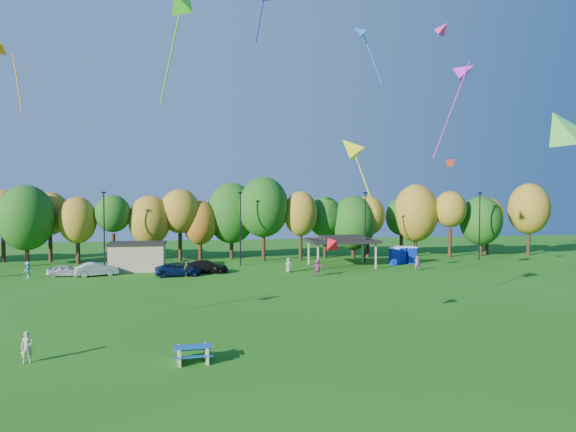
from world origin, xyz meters
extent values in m
plane|color=#19600F|center=(0.00, 0.00, 0.00)|extent=(160.00, 160.00, 0.00)
cylinder|color=black|center=(-28.03, 48.93, 2.06)|extent=(0.50, 0.50, 4.12)
ellipsoid|color=olive|center=(-28.03, 48.93, 6.86)|extent=(4.78, 4.78, 5.18)
cylinder|color=black|center=(-23.75, 44.20, 1.78)|extent=(0.50, 0.50, 3.56)
ellipsoid|color=#144C0F|center=(-23.75, 44.20, 5.94)|extent=(6.62, 6.62, 8.00)
cylinder|color=black|center=(-22.13, 48.25, 1.90)|extent=(0.50, 0.50, 3.79)
ellipsoid|color=olive|center=(-22.13, 48.25, 6.32)|extent=(4.94, 4.94, 5.58)
cylinder|color=black|center=(-18.02, 45.01, 1.67)|extent=(0.50, 0.50, 3.34)
ellipsoid|color=olive|center=(-18.02, 45.01, 5.56)|extent=(4.61, 4.61, 5.88)
cylinder|color=black|center=(-13.72, 44.85, 1.91)|extent=(0.50, 0.50, 3.82)
ellipsoid|color=#144C0F|center=(-13.72, 44.85, 6.36)|extent=(4.43, 4.43, 4.73)
cylinder|color=black|center=(-9.30, 45.50, 1.63)|extent=(0.50, 0.50, 3.25)
ellipsoid|color=olive|center=(-9.30, 45.50, 5.42)|extent=(5.33, 5.33, 6.53)
cylinder|color=black|center=(-5.45, 46.07, 1.98)|extent=(0.50, 0.50, 3.96)
ellipsoid|color=olive|center=(-5.45, 46.07, 6.61)|extent=(5.31, 5.31, 5.82)
cylinder|color=black|center=(-2.85, 46.34, 1.52)|extent=(0.50, 0.50, 3.05)
ellipsoid|color=#995914|center=(-2.85, 46.34, 5.08)|extent=(4.54, 4.54, 5.87)
cylinder|color=black|center=(1.42, 47.53, 1.89)|extent=(0.50, 0.50, 3.77)
ellipsoid|color=#144C0F|center=(1.42, 47.53, 6.29)|extent=(6.69, 6.69, 8.35)
cylinder|color=black|center=(5.46, 44.54, 2.14)|extent=(0.50, 0.50, 4.28)
ellipsoid|color=#144C0F|center=(5.46, 44.54, 7.14)|extent=(6.64, 6.64, 8.01)
cylinder|color=black|center=(10.41, 44.21, 1.88)|extent=(0.50, 0.50, 3.76)
ellipsoid|color=olive|center=(10.41, 44.21, 6.27)|extent=(4.49, 4.49, 6.02)
cylinder|color=black|center=(14.29, 46.25, 1.72)|extent=(0.50, 0.50, 3.43)
ellipsoid|color=#144C0F|center=(14.29, 46.25, 5.72)|extent=(4.77, 4.77, 5.63)
cylinder|color=black|center=(18.11, 45.40, 1.48)|extent=(0.50, 0.50, 2.95)
ellipsoid|color=#144C0F|center=(18.11, 45.40, 4.92)|extent=(6.14, 6.14, 7.54)
cylinder|color=black|center=(20.39, 45.86, 1.76)|extent=(0.50, 0.50, 3.52)
ellipsoid|color=olive|center=(20.39, 45.86, 5.87)|extent=(4.78, 4.78, 5.53)
cylinder|color=black|center=(26.06, 47.51, 1.69)|extent=(0.50, 0.50, 3.39)
ellipsoid|color=#144C0F|center=(26.06, 47.51, 5.64)|extent=(4.54, 4.54, 5.46)
cylinder|color=black|center=(27.70, 46.23, 1.86)|extent=(0.50, 0.50, 3.72)
ellipsoid|color=olive|center=(27.70, 46.23, 6.20)|extent=(6.32, 6.32, 8.24)
cylinder|color=black|center=(31.99, 44.27, 2.03)|extent=(0.50, 0.50, 4.06)
ellipsoid|color=olive|center=(31.99, 44.27, 6.77)|extent=(4.50, 4.50, 5.13)
cylinder|color=black|center=(37.07, 44.81, 1.53)|extent=(0.50, 0.50, 3.05)
ellipsoid|color=#144C0F|center=(37.07, 44.81, 5.09)|extent=(5.97, 5.97, 7.05)
cylinder|color=black|center=(38.98, 46.35, 1.78)|extent=(0.50, 0.50, 3.55)
ellipsoid|color=olive|center=(38.98, 46.35, 5.92)|extent=(4.60, 4.60, 4.99)
cylinder|color=black|center=(44.51, 44.51, 2.03)|extent=(0.50, 0.50, 4.07)
ellipsoid|color=olive|center=(44.51, 44.51, 6.78)|extent=(5.83, 5.83, 7.42)
cylinder|color=black|center=(-14.00, 40.00, 4.50)|extent=(0.16, 0.16, 9.00)
cube|color=black|center=(-14.00, 40.00, 9.00)|extent=(0.50, 0.25, 0.18)
cylinder|color=black|center=(2.00, 40.00, 4.50)|extent=(0.16, 0.16, 9.00)
cube|color=black|center=(2.00, 40.00, 9.00)|extent=(0.50, 0.25, 0.18)
cylinder|color=black|center=(18.00, 40.00, 4.50)|extent=(0.16, 0.16, 9.00)
cube|color=black|center=(18.00, 40.00, 9.00)|extent=(0.50, 0.25, 0.18)
cylinder|color=black|center=(34.00, 40.00, 4.50)|extent=(0.16, 0.16, 9.00)
cube|color=black|center=(34.00, 40.00, 9.00)|extent=(0.50, 0.25, 0.18)
cube|color=tan|center=(-10.00, 38.00, 1.50)|extent=(6.00, 4.00, 3.00)
cube|color=black|center=(-10.00, 38.00, 3.12)|extent=(6.30, 4.30, 0.25)
cylinder|color=tan|center=(10.50, 34.50, 1.50)|extent=(0.24, 0.24, 3.00)
cylinder|color=tan|center=(17.50, 34.50, 1.50)|extent=(0.24, 0.24, 3.00)
cylinder|color=tan|center=(10.50, 39.50, 1.50)|extent=(0.24, 0.24, 3.00)
cylinder|color=tan|center=(17.50, 39.50, 1.50)|extent=(0.24, 0.24, 3.00)
cube|color=black|center=(14.00, 37.00, 3.15)|extent=(8.20, 6.20, 0.35)
cube|color=black|center=(14.00, 37.00, 3.55)|extent=(5.00, 3.50, 0.45)
cube|color=#0D23AE|center=(21.01, 37.54, 1.00)|extent=(1.10, 1.10, 2.00)
cube|color=silver|center=(21.01, 37.54, 2.09)|extent=(1.15, 1.15, 0.18)
cube|color=#0D23AE|center=(22.31, 38.76, 1.00)|extent=(1.10, 1.10, 2.00)
cube|color=silver|center=(22.31, 38.76, 2.09)|extent=(1.15, 1.15, 0.18)
cube|color=#0D23AE|center=(23.61, 38.40, 1.00)|extent=(1.10, 1.10, 2.00)
cube|color=silver|center=(23.61, 38.40, 2.09)|extent=(1.15, 1.15, 0.18)
cube|color=tan|center=(-4.20, 3.25, 0.38)|extent=(0.23, 1.52, 0.75)
cube|color=tan|center=(-2.84, 3.34, 0.38)|extent=(0.23, 1.52, 0.75)
cube|color=#114E98|center=(-3.52, 3.29, 0.79)|extent=(1.94, 0.92, 0.06)
cube|color=#114E98|center=(-3.48, 2.65, 0.46)|extent=(1.90, 0.40, 0.05)
cube|color=#114E98|center=(-3.57, 3.94, 0.46)|extent=(1.90, 0.40, 0.05)
imported|color=#B9B28B|center=(-11.76, 4.59, 0.80)|extent=(0.65, 0.49, 1.60)
imported|color=#BDBDBD|center=(-17.04, 34.59, 0.63)|extent=(3.79, 1.75, 1.26)
imported|color=#ACACB1|center=(-13.85, 34.37, 0.72)|extent=(4.63, 2.90, 1.44)
imported|color=#0A1A41|center=(-5.22, 32.89, 0.69)|extent=(5.12, 2.68, 1.37)
imported|color=black|center=(-2.27, 34.60, 0.71)|extent=(5.11, 2.67, 1.41)
imported|color=#78A26F|center=(6.81, 33.42, 0.83)|extent=(0.97, 0.89, 1.66)
imported|color=#9F4B88|center=(21.72, 32.47, 0.83)|extent=(0.69, 0.55, 1.66)
imported|color=#AC4788|center=(9.40, 30.23, 0.90)|extent=(1.68, 1.38, 1.80)
imported|color=#54A1BA|center=(-20.60, 34.06, 0.87)|extent=(1.17, 1.28, 1.73)
imported|color=#6E7F4E|center=(-4.35, 32.09, 0.81)|extent=(0.87, 1.00, 1.62)
cylinder|color=orange|center=(-16.47, 18.83, 16.95)|extent=(1.13, 1.52, 4.73)
cylinder|color=navy|center=(1.78, 18.25, 22.54)|extent=(0.89, 1.28, 3.79)
cone|color=red|center=(22.42, 25.83, 12.04)|extent=(1.56, 1.30, 1.42)
cone|color=red|center=(4.84, 7.62, 5.59)|extent=(1.29, 1.50, 1.30)
cone|color=#BC23BE|center=(18.93, 17.01, 18.97)|extent=(2.74, 2.61, 2.22)
cylinder|color=#BC23BE|center=(16.95, 15.65, 15.37)|extent=(2.39, 1.68, 7.55)
cone|color=blue|center=(13.73, 29.94, 26.02)|extent=(2.08, 1.75, 1.81)
cylinder|color=blue|center=(15.47, 30.37, 23.32)|extent=(2.11, 0.62, 5.67)
cone|color=#D1CF16|center=(6.93, 10.75, 11.77)|extent=(2.62, 2.38, 2.11)
cylinder|color=#D1CF16|center=(8.27, 11.42, 9.52)|extent=(1.66, 0.90, 4.73)
cone|color=#EE2778|center=(16.45, 16.20, 22.08)|extent=(1.80, 1.89, 1.52)
cone|color=#3ACA1A|center=(-3.95, 11.04, 20.87)|extent=(2.73, 2.95, 2.40)
cylinder|color=#3ACA1A|center=(-5.00, 12.86, 17.72)|extent=(1.32, 2.21, 6.61)
cone|color=#62EB53|center=(19.07, 5.66, 12.81)|extent=(3.75, 3.13, 3.26)
camera|label=1|loc=(-3.30, -22.91, 8.33)|focal=32.00mm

